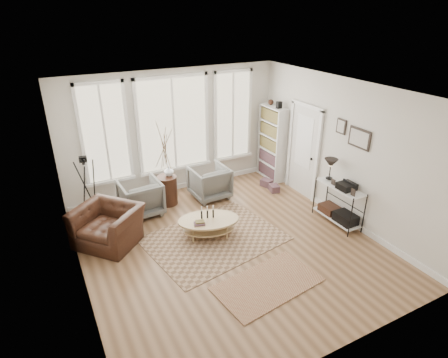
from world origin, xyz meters
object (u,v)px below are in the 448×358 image
coffee_table (208,223)px  bookcase (272,143)px  low_shelf (338,201)px  accent_chair (108,226)px  armchair_left (141,197)px  armchair_right (210,182)px  side_table (166,167)px

coffee_table → bookcase: bearing=33.4°
low_shelf → accent_chair: low_shelf is taller
armchair_left → armchair_right: size_ratio=1.01×
side_table → low_shelf: bearing=-40.3°
armchair_right → accent_chair: 2.63m
low_shelf → accent_chair: bearing=161.5°
side_table → accent_chair: 1.88m
armchair_left → armchair_right: bearing=177.7°
armchair_left → accent_chair: armchair_left is taller
bookcase → armchair_right: 2.01m
bookcase → armchair_left: size_ratio=2.42×
low_shelf → side_table: side_table is taller
bookcase → accent_chair: bookcase is taller
armchair_right → side_table: bearing=-10.5°
accent_chair → coffee_table: bearing=27.3°
bookcase → side_table: size_ratio=1.10×
coffee_table → accent_chair: 1.90m
bookcase → armchair_left: bearing=-175.6°
armchair_left → side_table: (0.66, 0.16, 0.52)m
bookcase → low_shelf: bookcase is taller
armchair_right → side_table: (-0.99, 0.15, 0.52)m
low_shelf → side_table: bearing=139.7°
coffee_table → accent_chair: size_ratio=1.19×
bookcase → armchair_left: (-3.55, -0.27, -0.57)m
low_shelf → armchair_left: bearing=147.2°
low_shelf → armchair_right: 2.92m
coffee_table → armchair_right: 1.65m
side_table → armchair_left: bearing=-166.4°
low_shelf → accent_chair: size_ratio=1.15×
accent_chair → bookcase: bearing=61.7°
coffee_table → armchair_right: armchair_right is taller
coffee_table → armchair_left: 1.73m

